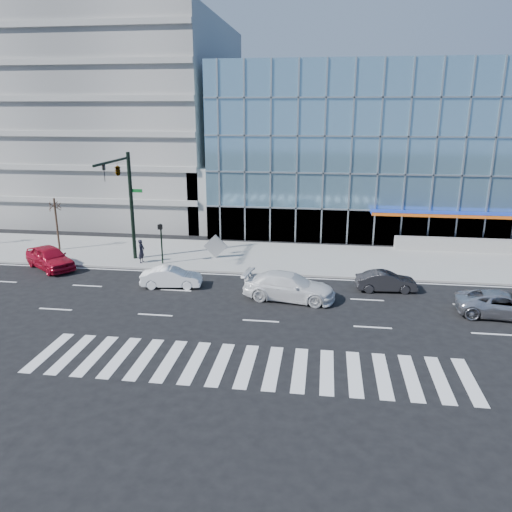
# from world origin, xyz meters

# --- Properties ---
(ground) EXTENTS (160.00, 160.00, 0.00)m
(ground) POSITION_xyz_m (0.00, 0.00, 0.00)
(ground) COLOR black
(ground) RESTS_ON ground
(sidewalk) EXTENTS (120.00, 8.00, 0.15)m
(sidewalk) POSITION_xyz_m (0.00, 8.00, 0.07)
(sidewalk) COLOR gray
(sidewalk) RESTS_ON ground
(theatre_building) EXTENTS (42.00, 26.00, 15.00)m
(theatre_building) POSITION_xyz_m (14.00, 26.00, 7.50)
(theatre_building) COLOR #6F9DB9
(theatre_building) RESTS_ON ground
(parking_garage) EXTENTS (24.00, 24.00, 20.00)m
(parking_garage) POSITION_xyz_m (-20.00, 26.00, 10.00)
(parking_garage) COLOR gray
(parking_garage) RESTS_ON ground
(ramp_block) EXTENTS (6.00, 8.00, 6.00)m
(ramp_block) POSITION_xyz_m (-6.00, 18.00, 3.00)
(ramp_block) COLOR gray
(ramp_block) RESTS_ON ground
(tower_backdrop) EXTENTS (14.00, 14.00, 48.00)m
(tower_backdrop) POSITION_xyz_m (-30.00, 70.00, 24.00)
(tower_backdrop) COLOR gray
(tower_backdrop) RESTS_ON ground
(traffic_signal) EXTENTS (1.14, 5.74, 8.00)m
(traffic_signal) POSITION_xyz_m (-11.00, 4.57, 6.16)
(traffic_signal) COLOR black
(traffic_signal) RESTS_ON sidewalk
(ped_signal_post) EXTENTS (0.30, 0.33, 3.00)m
(ped_signal_post) POSITION_xyz_m (-8.50, 4.94, 2.14)
(ped_signal_post) COLOR black
(ped_signal_post) RESTS_ON sidewalk
(street_tree_near) EXTENTS (1.10, 1.10, 4.23)m
(street_tree_near) POSITION_xyz_m (-18.00, 7.50, 3.78)
(street_tree_near) COLOR #332319
(street_tree_near) RESTS_ON sidewalk
(silver_suv) EXTENTS (5.22, 2.76, 1.40)m
(silver_suv) POSITION_xyz_m (13.28, -1.47, 0.70)
(silver_suv) COLOR silver
(silver_suv) RESTS_ON ground
(white_suv) EXTENTS (5.83, 2.97, 1.62)m
(white_suv) POSITION_xyz_m (1.28, -0.50, 0.81)
(white_suv) COLOR white
(white_suv) RESTS_ON ground
(white_sedan) EXTENTS (4.03, 1.82, 1.28)m
(white_sedan) POSITION_xyz_m (-6.46, 0.62, 0.64)
(white_sedan) COLOR white
(white_sedan) RESTS_ON ground
(dark_sedan) EXTENTS (3.88, 1.62, 1.25)m
(dark_sedan) POSITION_xyz_m (7.28, 1.80, 0.62)
(dark_sedan) COLOR black
(dark_sedan) RESTS_ON ground
(red_sedan) EXTENTS (5.04, 4.41, 1.64)m
(red_sedan) POSITION_xyz_m (-16.31, 3.15, 0.82)
(red_sedan) COLOR #A20C22
(red_sedan) RESTS_ON ground
(pedestrian) EXTENTS (0.48, 0.68, 1.75)m
(pedestrian) POSITION_xyz_m (-10.09, 5.02, 1.02)
(pedestrian) COLOR black
(pedestrian) RESTS_ON sidewalk
(tilted_panel) EXTENTS (1.83, 0.32, 1.84)m
(tilted_panel) POSITION_xyz_m (-4.91, 6.97, 1.07)
(tilted_panel) COLOR #969696
(tilted_panel) RESTS_ON sidewalk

